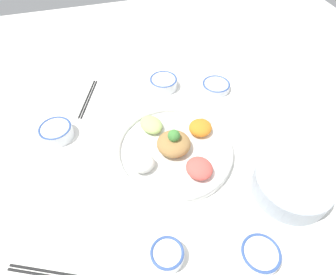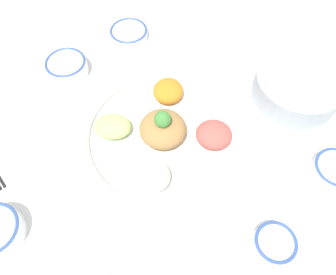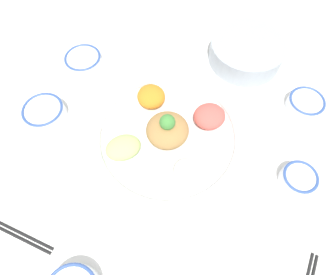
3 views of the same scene
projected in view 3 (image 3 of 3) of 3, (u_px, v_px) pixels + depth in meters
ground_plane at (165, 128)px, 0.79m from camera, size 2.40×2.40×0.00m
salad_platter at (168, 134)px, 0.75m from camera, size 0.40×0.40×0.11m
sauce_bowl_red at (298, 179)px, 0.69m from camera, size 0.09×0.09×0.04m
sauce_bowl_dark at (45, 113)px, 0.78m from camera, size 0.11×0.11×0.05m
rice_bowl_plain at (305, 103)px, 0.80m from camera, size 0.10×0.10×0.04m
sauce_bowl_far at (83, 60)px, 0.88m from camera, size 0.11×0.11×0.03m
side_serving_bowl at (246, 51)px, 0.87m from camera, size 0.23×0.23×0.07m
chopsticks_pair_near at (11, 231)px, 0.65m from camera, size 0.22×0.10×0.01m
serving_spoon_main at (132, 66)px, 0.89m from camera, size 0.08×0.13×0.01m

